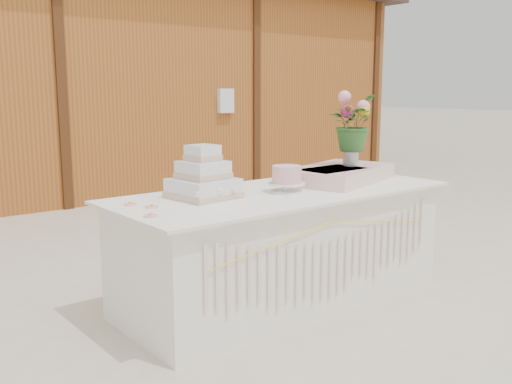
# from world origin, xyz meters

# --- Properties ---
(ground) EXTENTS (80.00, 80.00, 0.00)m
(ground) POSITION_xyz_m (0.00, 0.00, 0.00)
(ground) COLOR beige
(ground) RESTS_ON ground
(barn) EXTENTS (12.60, 4.60, 3.30)m
(barn) POSITION_xyz_m (-0.01, 5.99, 1.68)
(barn) COLOR #9B5120
(barn) RESTS_ON ground
(cake_table) EXTENTS (2.40, 1.00, 0.77)m
(cake_table) POSITION_xyz_m (0.00, -0.00, 0.39)
(cake_table) COLOR white
(cake_table) RESTS_ON ground
(wedding_cake) EXTENTS (0.41, 0.41, 0.34)m
(wedding_cake) POSITION_xyz_m (-0.57, 0.13, 0.88)
(wedding_cake) COLOR white
(wedding_cake) RESTS_ON cake_table
(pink_cake_stand) EXTENTS (0.25, 0.25, 0.18)m
(pink_cake_stand) POSITION_xyz_m (-0.03, -0.06, 0.87)
(pink_cake_stand) COLOR white
(pink_cake_stand) RESTS_ON cake_table
(satin_runner) EXTENTS (1.00, 0.74, 0.11)m
(satin_runner) POSITION_xyz_m (0.60, 0.04, 0.83)
(satin_runner) COLOR beige
(satin_runner) RESTS_ON cake_table
(flower_vase) EXTENTS (0.12, 0.12, 0.16)m
(flower_vase) POSITION_xyz_m (0.70, 0.03, 0.96)
(flower_vase) COLOR silver
(flower_vase) RESTS_ON satin_runner
(bouquet) EXTENTS (0.50, 0.48, 0.42)m
(bouquet) POSITION_xyz_m (0.70, 0.03, 1.25)
(bouquet) COLOR #2D5C25
(bouquet) RESTS_ON flower_vase
(loose_flowers) EXTENTS (0.18, 0.39, 0.02)m
(loose_flowers) POSITION_xyz_m (-1.04, 0.02, 0.78)
(loose_flowers) COLOR pink
(loose_flowers) RESTS_ON cake_table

